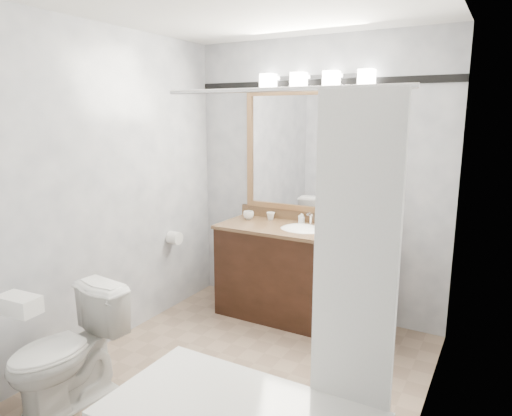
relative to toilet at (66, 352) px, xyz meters
The scene contains 13 objects.
room 1.45m from the toilet, 47.30° to the left, with size 2.42×2.62×2.52m.
vanity 2.03m from the toilet, 67.23° to the left, with size 1.53×0.58×0.97m.
mirror 2.54m from the toilet, 69.82° to the left, with size 1.40×0.04×1.10m.
vanity_light_bar 2.83m from the toilet, 69.33° to the left, with size 1.02×0.14×0.12m.
accent_stripe 2.86m from the toilet, 69.92° to the left, with size 2.40×0.01×0.06m, color black.
tp_roll 1.59m from the toilet, 103.25° to the left, with size 0.12×0.12×0.11m, color white.
toilet is the anchor object (origin of this frame).
tissue_box 0.50m from the toilet, 90.00° to the right, with size 0.24×0.13×0.10m, color white.
coffee_maker 2.48m from the toilet, 52.85° to the left, with size 0.17×0.20×0.31m.
cup_left 2.04m from the toilet, 84.74° to the left, with size 0.10×0.10×0.08m, color white.
cup_right 2.14m from the toilet, 79.47° to the left, with size 0.08×0.08×0.07m, color white.
soap_bottle_a 2.21m from the toilet, 70.92° to the left, with size 0.04×0.04×0.10m, color white.
soap_bar 2.25m from the toilet, 64.76° to the left, with size 0.08×0.05×0.02m, color beige.
Camera 1 is at (1.54, -2.55, 1.84)m, focal length 32.00 mm.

